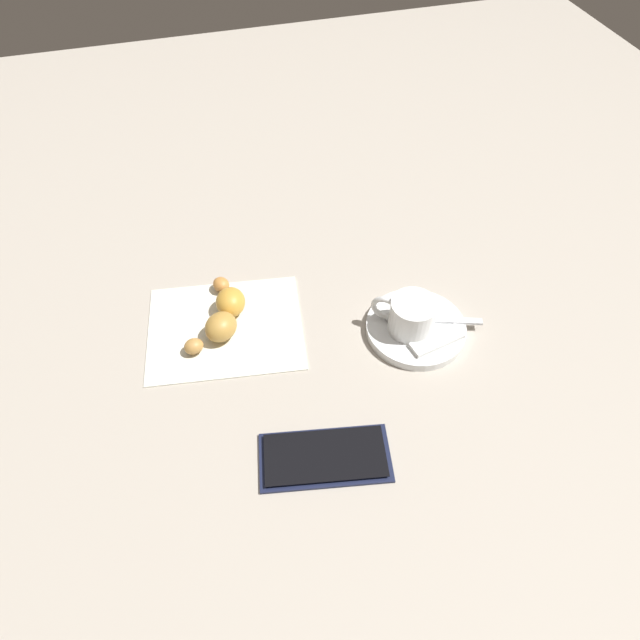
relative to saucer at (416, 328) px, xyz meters
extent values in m
plane|color=#AFA698|center=(-0.13, 0.04, -0.01)|extent=(1.80, 1.80, 0.00)
cylinder|color=white|center=(0.00, 0.00, 0.00)|extent=(0.13, 0.13, 0.01)
cylinder|color=white|center=(-0.01, 0.00, 0.03)|extent=(0.06, 0.06, 0.05)
cylinder|color=#44220F|center=(-0.01, 0.00, 0.04)|extent=(0.05, 0.05, 0.00)
torus|color=white|center=(-0.04, 0.02, 0.03)|extent=(0.03, 0.03, 0.04)
cube|color=silver|center=(0.04, 0.00, 0.01)|extent=(0.09, 0.04, 0.00)
ellipsoid|color=silver|center=(-0.02, 0.02, 0.01)|extent=(0.03, 0.03, 0.01)
cube|color=white|center=(0.01, -0.03, 0.01)|extent=(0.07, 0.04, 0.01)
cube|color=silver|center=(-0.23, 0.07, 0.00)|extent=(0.21, 0.18, 0.00)
ellipsoid|color=#BB8845|center=(-0.27, 0.04, 0.01)|extent=(0.03, 0.02, 0.02)
ellipsoid|color=#BC8C3F|center=(-0.24, 0.06, 0.01)|extent=(0.06, 0.06, 0.03)
ellipsoid|color=gold|center=(-0.22, 0.09, 0.01)|extent=(0.04, 0.05, 0.03)
ellipsoid|color=#C8843E|center=(-0.22, 0.14, 0.01)|extent=(0.03, 0.03, 0.02)
cube|color=#151B36|center=(-0.16, -0.14, 0.00)|extent=(0.15, 0.09, 0.01)
cube|color=black|center=(-0.16, -0.14, 0.00)|extent=(0.14, 0.08, 0.00)
camera|label=1|loc=(-0.24, -0.40, 0.55)|focal=31.32mm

